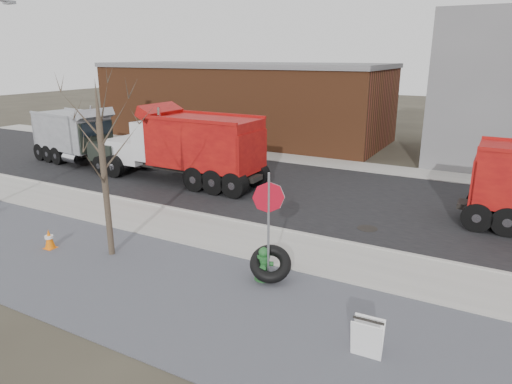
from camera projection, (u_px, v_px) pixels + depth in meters
The scene contains 15 objects.
ground at pixel (247, 245), 14.49m from camera, with size 120.00×120.00×0.00m, color #383328.
gravel_verge at pixel (178, 292), 11.55m from camera, with size 60.00×5.00×0.03m, color slate.
sidewalk at pixel (250, 241), 14.69m from camera, with size 60.00×2.50×0.06m, color #9E9B93.
curb at pixel (269, 228), 15.78m from camera, with size 60.00×0.15×0.11m, color #9E9B93.
road at pixel (319, 194), 19.78m from camera, with size 60.00×9.40×0.02m, color black.
far_sidewalk at pixel (357, 166), 24.56m from camera, with size 60.00×2.00×0.06m, color #9E9B93.
building_brick at pixel (243, 101), 32.60m from camera, with size 20.20×8.20×5.30m.
bare_tree at pixel (101, 147), 12.83m from camera, with size 3.20×3.20×5.20m.
fire_hydrant at pixel (264, 265), 12.11m from camera, with size 0.53×0.52×0.94m.
truck_tire at pixel (271, 264), 12.07m from camera, with size 1.46×1.44×0.92m.
stop_sign at pixel (269, 210), 11.54m from camera, with size 0.70×0.47×3.00m.
sandwich_board at pixel (367, 338), 8.95m from camera, with size 0.62×0.40×0.84m.
traffic_cone_near at pixel (49, 239), 14.09m from camera, with size 0.34×0.34×0.65m.
dump_truck_red_b at pixel (186, 145), 21.08m from camera, with size 8.39×2.54×3.54m.
dump_truck_grey at pixel (80, 136), 24.78m from camera, with size 6.97×2.96×3.09m.
Camera 1 is at (6.70, -11.60, 5.79)m, focal length 32.00 mm.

